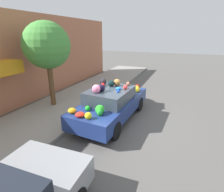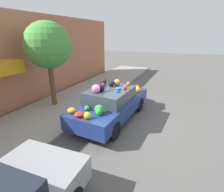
% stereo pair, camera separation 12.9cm
% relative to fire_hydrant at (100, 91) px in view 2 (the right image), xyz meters
% --- Properties ---
extents(ground_plane, '(60.00, 60.00, 0.00)m').
position_rel_fire_hydrant_xyz_m(ground_plane, '(-1.99, -1.67, -0.49)').
color(ground_plane, '#565451').
extents(sidewalk_curb, '(24.00, 3.20, 0.15)m').
position_rel_fire_hydrant_xyz_m(sidewalk_curb, '(-1.99, 1.03, -0.42)').
color(sidewalk_curb, gray).
rests_on(sidewalk_curb, ground).
extents(building_facade, '(18.00, 1.20, 4.56)m').
position_rel_fire_hydrant_xyz_m(building_facade, '(-2.13, 3.25, 1.78)').
color(building_facade, '#B26B4C').
rests_on(building_facade, ground).
extents(street_tree, '(2.12, 2.12, 3.94)m').
position_rel_fire_hydrant_xyz_m(street_tree, '(-1.95, 1.57, 2.51)').
color(street_tree, brown).
rests_on(street_tree, sidewalk_curb).
extents(fire_hydrant, '(0.20, 0.20, 0.70)m').
position_rel_fire_hydrant_xyz_m(fire_hydrant, '(0.00, 0.00, 0.00)').
color(fire_hydrant, red).
rests_on(fire_hydrant, sidewalk_curb).
extents(art_car, '(4.47, 1.97, 1.72)m').
position_rel_fire_hydrant_xyz_m(art_car, '(-2.03, -1.64, 0.27)').
color(art_car, navy).
rests_on(art_car, ground).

